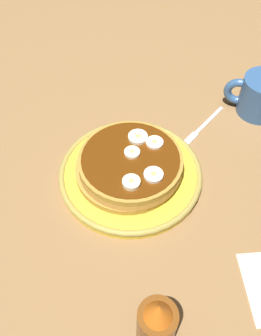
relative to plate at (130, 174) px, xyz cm
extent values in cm
cube|color=olive|center=(0.00, 0.00, -2.49)|extent=(140.00, 140.00, 3.00)
cylinder|color=yellow|center=(0.00, 0.00, -0.22)|extent=(24.76, 24.76, 1.53)
torus|color=#A49342|center=(0.00, 0.00, 0.31)|extent=(25.09, 25.09, 1.07)
cylinder|color=#AD8133|center=(0.52, 0.41, 1.16)|extent=(18.13, 18.13, 1.23)
cylinder|color=#CC9147|center=(-0.48, 0.08, 2.39)|extent=(17.77, 17.77, 1.23)
cylinder|color=#AC8332|center=(0.36, -0.43, 3.62)|extent=(17.73, 17.73, 1.23)
cylinder|color=#592B0A|center=(0.00, 0.00, 4.31)|extent=(16.58, 16.58, 0.16)
cylinder|color=#F6E7C0|center=(-0.37, -0.98, 4.57)|extent=(2.70, 2.70, 0.68)
cylinder|color=tan|center=(-0.37, -0.98, 4.96)|extent=(0.76, 0.76, 0.08)
cylinder|color=#EDE5C2|center=(0.45, -4.62, 4.60)|extent=(3.42, 3.42, 0.74)
cylinder|color=tan|center=(0.45, -4.62, 5.01)|extent=(0.96, 0.96, 0.08)
cylinder|color=#F0ECB8|center=(-1.61, 5.12, 4.70)|extent=(2.92, 2.92, 0.95)
cylinder|color=tan|center=(-1.61, 5.12, 5.22)|extent=(0.82, 0.82, 0.08)
cylinder|color=#FDE5C3|center=(-3.08, -4.22, 4.54)|extent=(3.02, 3.02, 0.62)
cylinder|color=tan|center=(-3.08, -4.22, 4.90)|extent=(0.84, 0.84, 0.08)
cylinder|color=#EDE1C5|center=(-4.59, 2.65, 4.61)|extent=(3.21, 3.21, 0.75)
cylinder|color=tan|center=(-4.59, 2.65, 5.02)|extent=(0.90, 0.90, 0.08)
torus|color=#33598C|center=(-15.64, -23.68, 2.93)|extent=(5.96, 1.57, 5.96)
cube|color=silver|center=(-11.23, -18.06, -0.74)|extent=(4.51, 8.96, 0.50)
cube|color=silver|center=(-8.58, -12.13, -0.74)|extent=(2.58, 3.71, 0.50)
cylinder|color=brown|center=(-10.54, 25.42, 4.34)|extent=(4.77, 4.77, 10.65)
cone|color=orange|center=(-10.54, 25.42, 11.09)|extent=(3.34, 3.34, 2.86)
camera|label=1|loc=(-11.36, 39.35, 53.29)|focal=40.99mm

